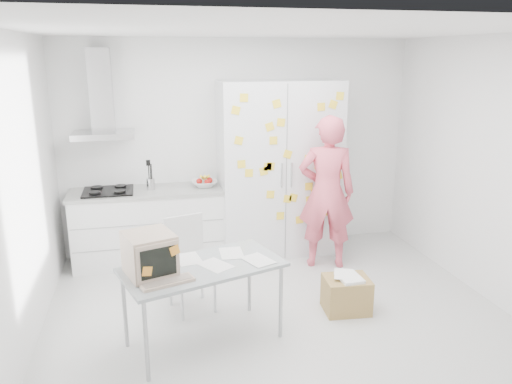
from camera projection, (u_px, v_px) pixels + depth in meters
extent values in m
cube|color=silver|center=(279.00, 317.00, 4.93)|extent=(4.50, 4.00, 0.02)
cube|color=white|center=(239.00, 146.00, 6.45)|extent=(4.50, 0.02, 2.70)
cube|color=white|center=(17.00, 200.00, 4.09)|extent=(0.02, 4.00, 2.70)
cube|color=white|center=(494.00, 172.00, 5.05)|extent=(0.02, 4.00, 2.70)
cube|color=white|center=(283.00, 30.00, 4.21)|extent=(4.50, 4.00, 0.02)
cube|color=white|center=(149.00, 227.00, 6.15)|extent=(1.80, 0.60, 0.88)
cube|color=gray|center=(149.00, 224.00, 5.83)|extent=(1.76, 0.01, 0.01)
cube|color=gray|center=(150.00, 247.00, 5.90)|extent=(1.76, 0.01, 0.01)
cube|color=#9E9E99|center=(147.00, 191.00, 6.03)|extent=(1.84, 0.63, 0.04)
cube|color=black|center=(108.00, 192.00, 5.93)|extent=(0.58, 0.50, 0.03)
cylinder|color=black|center=(95.00, 193.00, 5.78)|extent=(0.14, 0.14, 0.02)
cylinder|color=black|center=(120.00, 191.00, 5.84)|extent=(0.14, 0.14, 0.02)
cylinder|color=black|center=(96.00, 187.00, 6.00)|extent=(0.14, 0.14, 0.02)
cylinder|color=black|center=(120.00, 186.00, 6.06)|extent=(0.14, 0.14, 0.02)
cylinder|color=silver|center=(151.00, 184.00, 6.02)|extent=(0.10, 0.10, 0.14)
cylinder|color=black|center=(149.00, 176.00, 6.00)|extent=(0.01, 0.01, 0.30)
cylinder|color=black|center=(152.00, 176.00, 5.98)|extent=(0.01, 0.01, 0.30)
cylinder|color=black|center=(151.00, 176.00, 6.01)|extent=(0.01, 0.01, 0.30)
cube|color=black|center=(148.00, 163.00, 5.95)|extent=(0.05, 0.01, 0.07)
imported|color=white|center=(204.00, 184.00, 6.17)|extent=(0.31, 0.31, 0.08)
sphere|color=#B2140F|center=(199.00, 181.00, 6.16)|extent=(0.08, 0.08, 0.08)
sphere|color=#B2140F|center=(207.00, 182.00, 6.12)|extent=(0.08, 0.08, 0.08)
sphere|color=#B2140F|center=(210.00, 180.00, 6.21)|extent=(0.08, 0.08, 0.08)
cylinder|color=yellow|center=(202.00, 178.00, 6.16)|extent=(0.09, 0.17, 0.10)
cylinder|color=yellow|center=(204.00, 178.00, 6.17)|extent=(0.04, 0.17, 0.10)
cylinder|color=yellow|center=(206.00, 177.00, 6.17)|extent=(0.08, 0.17, 0.10)
cube|color=silver|center=(104.00, 135.00, 5.79)|extent=(0.70, 0.48, 0.07)
cube|color=silver|center=(101.00, 90.00, 5.77)|extent=(0.26, 0.24, 0.95)
cube|color=silver|center=(279.00, 169.00, 6.31)|extent=(1.50, 0.65, 2.20)
cube|color=slate|center=(286.00, 175.00, 6.00)|extent=(0.01, 0.01, 2.16)
cube|color=silver|center=(282.00, 175.00, 5.98)|extent=(0.02, 0.02, 0.30)
cube|color=silver|center=(291.00, 175.00, 6.00)|extent=(0.02, 0.02, 0.30)
cube|color=yellow|center=(321.00, 107.00, 5.87)|extent=(0.10, 0.00, 0.10)
cube|color=yellow|center=(333.00, 104.00, 5.90)|extent=(0.12, 0.00, 0.12)
cube|color=yellow|center=(338.00, 176.00, 6.15)|extent=(0.12, 0.00, 0.12)
cube|color=yellow|center=(268.00, 167.00, 5.92)|extent=(0.10, 0.00, 0.10)
cube|color=yellow|center=(288.00, 154.00, 5.93)|extent=(0.12, 0.00, 0.12)
cube|color=yellow|center=(315.00, 193.00, 6.14)|extent=(0.12, 0.00, 0.12)
cube|color=yellow|center=(270.00, 194.00, 6.02)|extent=(0.10, 0.00, 0.10)
cube|color=yellow|center=(277.00, 104.00, 5.74)|extent=(0.12, 0.00, 0.12)
cube|color=yellow|center=(293.00, 198.00, 6.09)|extent=(0.12, 0.00, 0.12)
cube|color=yellow|center=(319.00, 166.00, 6.06)|extent=(0.12, 0.00, 0.12)
cube|color=yellow|center=(309.00, 186.00, 6.10)|extent=(0.10, 0.00, 0.10)
cube|color=yellow|center=(270.00, 127.00, 5.79)|extent=(0.12, 0.00, 0.12)
cube|color=yellow|center=(249.00, 173.00, 5.89)|extent=(0.10, 0.00, 0.10)
cube|color=yellow|center=(242.00, 164.00, 5.84)|extent=(0.10, 0.00, 0.10)
cube|color=yellow|center=(236.00, 110.00, 5.66)|extent=(0.11, 0.00, 0.11)
cube|color=yellow|center=(280.00, 216.00, 6.12)|extent=(0.10, 0.00, 0.10)
cube|color=yellow|center=(271.00, 166.00, 5.92)|extent=(0.11, 0.00, 0.11)
cube|color=yellow|center=(327.00, 212.00, 6.25)|extent=(0.11, 0.00, 0.11)
cube|color=yellow|center=(340.00, 96.00, 5.89)|extent=(0.10, 0.00, 0.10)
cube|color=yellow|center=(273.00, 140.00, 5.85)|extent=(0.10, 0.00, 0.10)
cube|color=yellow|center=(264.00, 171.00, 5.92)|extent=(0.11, 0.00, 0.11)
cube|color=yellow|center=(300.00, 220.00, 6.19)|extent=(0.10, 0.00, 0.10)
cube|color=yellow|center=(244.00, 98.00, 5.64)|extent=(0.10, 0.00, 0.10)
cube|color=yellow|center=(239.00, 141.00, 5.75)|extent=(0.12, 0.00, 0.12)
cube|color=yellow|center=(310.00, 200.00, 6.15)|extent=(0.11, 0.00, 0.11)
cube|color=yellow|center=(281.00, 122.00, 5.81)|extent=(0.11, 0.00, 0.11)
cube|color=yellow|center=(308.00, 159.00, 6.01)|extent=(0.11, 0.00, 0.11)
cube|color=yellow|center=(288.00, 199.00, 6.08)|extent=(0.11, 0.00, 0.11)
imported|color=#E4586C|center=(327.00, 193.00, 5.91)|extent=(0.76, 0.60, 1.84)
cube|color=gray|center=(203.00, 267.00, 4.31)|extent=(1.51, 1.07, 0.03)
cylinder|color=#9D9EA1|center=(146.00, 341.00, 3.87)|extent=(0.04, 0.04, 0.70)
cylinder|color=#9D9EA1|center=(281.00, 302.00, 4.48)|extent=(0.04, 0.04, 0.70)
cylinder|color=#9D9EA1|center=(125.00, 310.00, 4.34)|extent=(0.04, 0.04, 0.70)
cylinder|color=#9D9EA1|center=(249.00, 278.00, 4.95)|extent=(0.04, 0.04, 0.70)
cube|color=tan|center=(150.00, 254.00, 4.11)|extent=(0.47, 0.49, 0.35)
cube|color=tan|center=(158.00, 262.00, 3.94)|extent=(0.34, 0.12, 0.31)
cube|color=black|center=(159.00, 263.00, 3.93)|extent=(0.28, 0.10, 0.24)
cube|color=orange|center=(147.00, 271.00, 3.89)|extent=(0.09, 0.03, 0.09)
cube|color=orange|center=(175.00, 250.00, 3.97)|extent=(0.09, 0.03, 0.09)
cube|color=tan|center=(167.00, 282.00, 3.97)|extent=(0.45, 0.27, 0.02)
cube|color=slate|center=(167.00, 281.00, 3.96)|extent=(0.41, 0.22, 0.01)
cube|color=silver|center=(215.00, 265.00, 4.32)|extent=(0.33, 0.36, 0.00)
cube|color=silver|center=(231.00, 253.00, 4.57)|extent=(0.22, 0.30, 0.00)
cube|color=silver|center=(258.00, 260.00, 4.42)|extent=(0.30, 0.35, 0.00)
cube|color=silver|center=(189.00, 259.00, 4.45)|extent=(0.25, 0.32, 0.00)
cube|color=silver|center=(192.00, 267.00, 4.96)|extent=(0.52, 0.52, 0.04)
cube|color=silver|center=(184.00, 237.00, 5.06)|extent=(0.40, 0.14, 0.47)
cylinder|color=silver|center=(182.00, 300.00, 4.80)|extent=(0.03, 0.03, 0.44)
cylinder|color=silver|center=(215.00, 292.00, 4.96)|extent=(0.03, 0.03, 0.44)
cylinder|color=silver|center=(170.00, 286.00, 5.09)|extent=(0.03, 0.03, 0.44)
cylinder|color=silver|center=(202.00, 279.00, 5.25)|extent=(0.03, 0.03, 0.44)
cube|color=#A08045|center=(346.00, 295.00, 5.00)|extent=(0.47, 0.39, 0.35)
cube|color=white|center=(350.00, 278.00, 4.93)|extent=(0.22, 0.29, 0.03)
cube|color=white|center=(344.00, 274.00, 4.97)|extent=(0.27, 0.31, 0.00)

